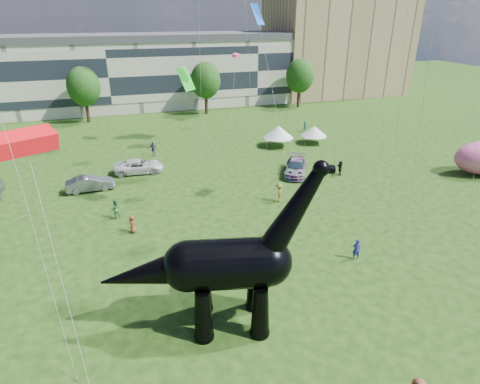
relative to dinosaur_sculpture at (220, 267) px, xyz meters
name	(u,v)px	position (x,y,z in m)	size (l,w,h in m)	color
ground	(282,321)	(3.45, -1.04, -3.92)	(220.00, 220.00, 0.00)	#16330C
terrace_row	(108,76)	(-4.55, 60.96, 2.08)	(78.00, 11.00, 12.00)	beige
apartment_block	(336,40)	(43.45, 63.96, 7.08)	(28.00, 18.00, 22.00)	tan
tree_mid_left	(83,83)	(-8.55, 51.96, 2.37)	(5.20, 5.20, 9.44)	#382314
tree_mid_right	(205,78)	(11.45, 51.96, 2.37)	(5.20, 5.20, 9.44)	#382314
tree_far_right	(300,73)	(29.45, 51.96, 2.37)	(5.20, 5.20, 9.44)	#382314
dinosaur_sculpture	(220,267)	(0.00, 0.00, 0.00)	(12.72, 4.78, 10.38)	black
car_grey	(90,183)	(-7.70, 22.53, -3.15)	(1.64, 4.70, 1.55)	slate
car_white	(139,166)	(-2.54, 26.12, -3.16)	(2.53, 5.48, 1.52)	silver
car_dark	(296,167)	(14.23, 20.34, -3.11)	(2.27, 5.60, 1.62)	#595960
gazebo_near	(278,132)	(16.29, 30.42, -1.94)	(5.23, 5.23, 2.81)	silver
gazebo_far	(314,131)	(21.50, 30.15, -2.21)	(4.48, 4.48, 2.44)	silver
visitors	(235,206)	(4.77, 12.84, -3.04)	(43.14, 44.89, 1.88)	#A47B52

